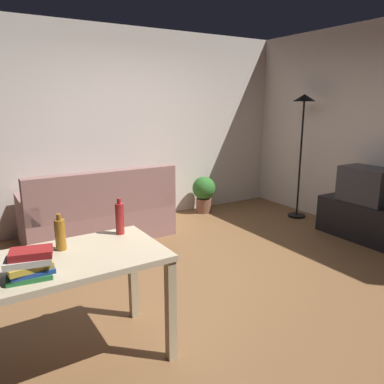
% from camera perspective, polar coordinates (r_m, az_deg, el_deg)
% --- Properties ---
extents(ground_plane, '(5.20, 4.40, 0.02)m').
position_cam_1_polar(ground_plane, '(3.91, 2.62, -12.56)').
color(ground_plane, brown).
extents(wall_rear, '(5.20, 0.10, 2.70)m').
position_cam_1_polar(wall_rear, '(5.49, -10.32, 9.57)').
color(wall_rear, silver).
rests_on(wall_rear, ground_plane).
extents(wall_right, '(0.10, 4.40, 2.70)m').
position_cam_1_polar(wall_right, '(5.43, 26.47, 8.35)').
color(wall_right, beige).
rests_on(wall_right, ground_plane).
extents(couch, '(1.81, 0.84, 0.92)m').
position_cam_1_polar(couch, '(4.90, -13.85, -3.50)').
color(couch, '#996B66').
rests_on(couch, ground_plane).
extents(tv_stand, '(0.44, 1.10, 0.48)m').
position_cam_1_polar(tv_stand, '(5.26, 24.41, -3.94)').
color(tv_stand, black).
rests_on(tv_stand, ground_plane).
extents(tv, '(0.41, 0.60, 0.44)m').
position_cam_1_polar(tv, '(5.15, 24.92, 0.96)').
color(tv, '#2D2D33').
rests_on(tv, tv_stand).
extents(torchiere_lamp, '(0.32, 0.32, 1.81)m').
position_cam_1_polar(torchiere_lamp, '(5.74, 16.41, 10.04)').
color(torchiere_lamp, black).
rests_on(torchiere_lamp, ground_plane).
extents(desk, '(1.21, 0.72, 0.76)m').
position_cam_1_polar(desk, '(2.57, -18.04, -11.56)').
color(desk, '#C6B28E').
rests_on(desk, ground_plane).
extents(potted_plant, '(0.36, 0.36, 0.57)m').
position_cam_1_polar(potted_plant, '(5.91, 1.81, 0.04)').
color(potted_plant, brown).
rests_on(potted_plant, ground_plane).
extents(bottle_amber, '(0.07, 0.07, 0.25)m').
position_cam_1_polar(bottle_amber, '(2.62, -19.30, -6.05)').
color(bottle_amber, '#9E6019').
rests_on(bottle_amber, desk).
extents(bottle_red, '(0.06, 0.06, 0.27)m').
position_cam_1_polar(bottle_red, '(2.81, -10.88, -3.91)').
color(bottle_red, '#AD2323').
rests_on(bottle_red, desk).
extents(book_stack, '(0.28, 0.21, 0.17)m').
position_cam_1_polar(book_stack, '(2.29, -23.31, -10.01)').
color(book_stack, '#236B33').
rests_on(book_stack, desk).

